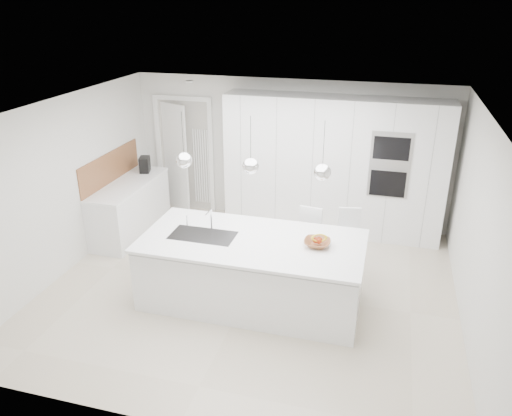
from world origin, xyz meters
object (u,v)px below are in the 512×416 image
(island_base, at_px, (251,274))
(bar_stool_right, at_px, (347,244))
(bar_stool_left, at_px, (308,245))
(fruit_bowl, at_px, (317,243))
(espresso_machine, at_px, (145,164))

(island_base, xyz_separation_m, bar_stool_right, (1.12, 1.01, 0.08))
(island_base, height_order, bar_stool_left, bar_stool_left)
(fruit_bowl, distance_m, bar_stool_right, 1.06)
(bar_stool_left, height_order, bar_stool_right, bar_stool_left)
(espresso_machine, xyz_separation_m, bar_stool_right, (3.65, -1.09, -0.53))
(island_base, xyz_separation_m, espresso_machine, (-2.53, 2.10, 0.60))
(fruit_bowl, xyz_separation_m, bar_stool_left, (-0.22, 0.72, -0.42))
(bar_stool_left, xyz_separation_m, bar_stool_right, (0.52, 0.19, -0.01))
(espresso_machine, bearing_deg, island_base, -56.56)
(bar_stool_left, relative_size, bar_stool_right, 1.02)
(espresso_machine, bearing_deg, bar_stool_left, -39.15)
(fruit_bowl, xyz_separation_m, bar_stool_right, (0.30, 0.91, -0.43))
(island_base, height_order, fruit_bowl, fruit_bowl)
(island_base, xyz_separation_m, fruit_bowl, (0.82, 0.10, 0.51))
(bar_stool_left, bearing_deg, espresso_machine, 165.25)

